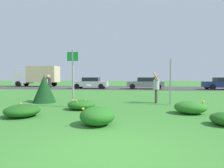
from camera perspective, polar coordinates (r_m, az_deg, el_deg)
ground_plane at (r=15.23m, az=4.86°, el=-3.58°), size 120.00×120.00×0.00m
highway_strip at (r=26.58m, az=5.75°, el=-1.15°), size 120.00×9.47×0.01m
highway_center_stripe at (r=26.58m, az=5.75°, el=-1.14°), size 120.00×0.16×0.00m
daylily_clump_mid_right at (r=6.08m, az=-4.38°, el=-9.41°), size 1.10×1.14×0.60m
daylily_clump_front_center at (r=9.05m, az=-9.06°, el=-6.05°), size 1.29×1.21×0.50m
daylily_clump_mid_left at (r=8.53m, az=22.29°, el=-6.41°), size 1.29×1.08×0.55m
daylily_clump_near_camera at (r=8.07m, az=-25.11°, el=-7.16°), size 1.29×1.33×0.47m
sign_post_near_path at (r=9.65m, az=-11.56°, el=3.35°), size 0.56×0.10×2.86m
sign_post_by_roadside at (r=10.70m, az=16.94°, el=0.60°), size 0.07×0.10×2.48m
evergreen_shrub_side at (r=11.95m, az=-19.49°, el=-1.37°), size 1.34×1.34×1.61m
person_thrower_dark_shirt at (r=12.26m, az=-18.42°, el=-0.42°), size 0.42×0.49×1.88m
person_catcher_red_cap_gray_shirt at (r=11.29m, az=13.02°, el=-0.75°), size 0.39×0.49×1.79m
frisbee_pale_blue at (r=11.22m, az=-6.93°, el=-0.35°), size 0.28×0.28×0.08m
car_navy_leftmost at (r=26.59m, az=30.25°, el=0.16°), size 4.50×2.00×1.45m
car_gray_center_left at (r=24.45m, az=9.83°, el=0.27°), size 4.50×2.00×1.45m
car_silver_center_right at (r=25.09m, az=-6.36°, el=0.33°), size 4.50×2.00×1.45m
box_truck_white at (r=32.49m, az=-21.17°, el=2.48°), size 6.70×2.46×3.20m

